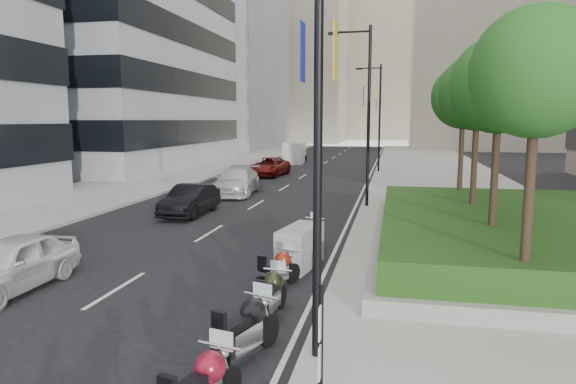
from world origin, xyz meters
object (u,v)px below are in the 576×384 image
(car_a, at_px, (10,264))
(motorcycle_6, at_px, (310,234))
(lamp_post_0, at_px, (309,84))
(lamp_post_2, at_px, (378,113))
(motorcycle_2, at_px, (246,330))
(motorcycle_3, at_px, (271,295))
(motorcycle_5, at_px, (300,247))
(lamp_post_1, at_px, (366,107))
(motorcycle_4, at_px, (278,270))
(car_c, at_px, (237,181))
(delivery_van, at_px, (294,153))
(car_d, at_px, (269,167))
(car_b, at_px, (190,200))
(parking_sign, at_px, (321,367))

(car_a, bearing_deg, motorcycle_6, 39.46)
(lamp_post_0, height_order, lamp_post_2, same)
(motorcycle_2, bearing_deg, motorcycle_3, 19.31)
(motorcycle_2, height_order, car_a, car_a)
(car_a, bearing_deg, motorcycle_5, 27.15)
(lamp_post_1, height_order, motorcycle_4, lamp_post_1)
(motorcycle_4, bearing_deg, motorcycle_2, -151.69)
(motorcycle_6, distance_m, car_c, 13.88)
(motorcycle_6, bearing_deg, delivery_van, 24.19)
(motorcycle_2, distance_m, car_c, 21.68)
(motorcycle_2, distance_m, car_d, 32.01)
(lamp_post_2, bearing_deg, motorcycle_2, -91.83)
(lamp_post_0, relative_size, car_d, 1.72)
(motorcycle_2, xyz_separation_m, car_d, (-7.27, 31.17, 0.12))
(lamp_post_2, bearing_deg, car_b, -110.24)
(lamp_post_1, xyz_separation_m, motorcycle_6, (-1.30, -8.87, -4.50))
(lamp_post_2, bearing_deg, car_c, -118.08)
(delivery_van, bearing_deg, motorcycle_3, -84.37)
(motorcycle_2, distance_m, motorcycle_4, 4.11)
(lamp_post_2, distance_m, car_d, 10.28)
(motorcycle_6, height_order, car_a, car_a)
(motorcycle_5, relative_size, car_c, 0.40)
(motorcycle_6, bearing_deg, motorcycle_5, -166.29)
(lamp_post_0, bearing_deg, motorcycle_6, 99.11)
(motorcycle_3, height_order, motorcycle_5, motorcycle_5)
(lamp_post_2, distance_m, car_c, 17.08)
(parking_sign, bearing_deg, car_c, 109.83)
(lamp_post_2, relative_size, delivery_van, 1.71)
(lamp_post_0, height_order, car_d, lamp_post_0)
(car_b, bearing_deg, motorcycle_2, -63.33)
(car_d, bearing_deg, lamp_post_0, -70.57)
(motorcycle_4, bearing_deg, delivery_van, 34.26)
(car_b, relative_size, car_d, 0.83)
(lamp_post_0, distance_m, car_b, 16.28)
(car_c, height_order, car_d, car_c)
(motorcycle_4, height_order, delivery_van, delivery_van)
(motorcycle_2, bearing_deg, lamp_post_2, 16.36)
(motorcycle_6, xyz_separation_m, car_b, (-6.61, 5.42, 0.15))
(lamp_post_1, relative_size, motorcycle_5, 4.09)
(lamp_post_1, distance_m, lamp_post_2, 18.00)
(lamp_post_2, bearing_deg, parking_sign, -89.01)
(motorcycle_2, distance_m, motorcycle_6, 8.35)
(motorcycle_3, xyz_separation_m, car_a, (-7.13, 0.47, 0.17))
(motorcycle_3, height_order, car_d, car_d)
(motorcycle_5, bearing_deg, car_b, 51.45)
(lamp_post_1, xyz_separation_m, car_b, (-7.91, -3.45, -4.35))
(motorcycle_2, bearing_deg, motorcycle_6, 19.40)
(motorcycle_4, height_order, car_d, car_d)
(lamp_post_0, distance_m, parking_sign, 4.74)
(parking_sign, distance_m, motorcycle_6, 11.34)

